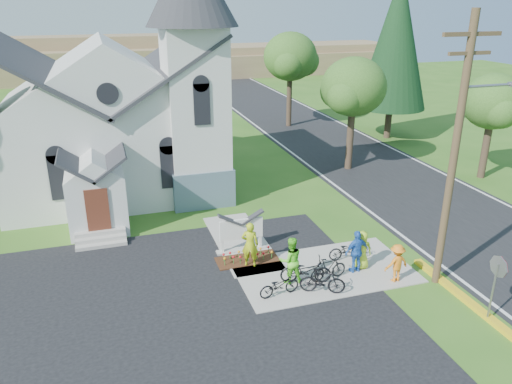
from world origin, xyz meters
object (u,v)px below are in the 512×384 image
object	(u,v)px
cyclist_1	(291,260)
bike_3	(328,269)
bike_1	(322,281)
stop_sign	(497,275)
utility_pole	(457,147)
bike_2	(306,271)
church_sign	(241,229)
cyclist_3	(397,263)
cyclist_0	(250,244)
cyclist_4	(362,250)
bike_0	(279,285)
bike_4	(348,250)
cyclist_2	(357,251)

from	to	relation	value
cyclist_1	bike_3	bearing A→B (deg)	173.04
bike_1	stop_sign	bearing A→B (deg)	-99.69
utility_pole	cyclist_1	xyz separation A→B (m)	(-5.49, 1.62, -4.42)
utility_pole	bike_2	bearing A→B (deg)	164.25
bike_2	bike_3	distance (m)	0.92
church_sign	stop_sign	xyz separation A→B (m)	(6.63, -7.40, 0.75)
bike_2	cyclist_3	xyz separation A→B (m)	(3.36, -0.92, 0.25)
cyclist_0	cyclist_4	size ratio (longest dim) A/B	1.19
bike_0	cyclist_1	distance (m)	1.17
stop_sign	bike_4	size ratio (longest dim) A/B	1.48
stop_sign	cyclist_0	size ratio (longest dim) A/B	1.29
bike_2	bike_1	bearing A→B (deg)	-144.21
cyclist_1	bike_1	bearing A→B (deg)	132.14
bike_1	bike_4	distance (m)	2.92
bike_4	bike_3	bearing A→B (deg)	134.70
utility_pole	cyclist_1	bearing A→B (deg)	163.56
cyclist_2	bike_2	world-z (taller)	cyclist_2
bike_1	cyclist_3	bearing A→B (deg)	-66.40
cyclist_0	bike_3	bearing A→B (deg)	165.46
utility_pole	cyclist_0	world-z (taller)	utility_pole
bike_0	cyclist_3	size ratio (longest dim) A/B	1.03
cyclist_4	bike_4	bearing A→B (deg)	-57.44
bike_1	cyclist_2	world-z (taller)	cyclist_2
cyclist_0	utility_pole	bearing A→B (deg)	176.17
cyclist_0	bike_0	xyz separation A→B (m)	(0.38, -2.43, -0.54)
cyclist_2	cyclist_4	xyz separation A→B (m)	(0.35, 0.21, -0.08)
utility_pole	bike_3	bearing A→B (deg)	161.65
stop_sign	cyclist_2	size ratio (longest dim) A/B	1.40
bike_0	bike_1	xyz separation A→B (m)	(1.58, -0.32, 0.09)
bike_2	stop_sign	bearing A→B (deg)	-112.93
bike_1	cyclist_3	distance (m)	3.07
cyclist_0	bike_2	size ratio (longest dim) A/B	0.98
cyclist_0	cyclist_4	distance (m)	4.50
cyclist_4	church_sign	bearing A→B (deg)	-15.15
bike_3	bike_4	distance (m)	1.92
cyclist_1	cyclist_2	size ratio (longest dim) A/B	1.05
cyclist_0	cyclist_1	xyz separation A→B (m)	(1.11, -1.67, -0.03)
cyclist_1	bike_3	xyz separation A→B (m)	(1.46, -0.28, -0.46)
cyclist_0	cyclist_2	bearing A→B (deg)	178.80
cyclist_1	bike_4	distance (m)	3.13
bike_1	cyclist_2	xyz separation A→B (m)	(1.93, 1.03, 0.38)
bike_2	cyclist_4	xyz separation A→B (m)	(2.58, 0.38, 0.29)
cyclist_3	church_sign	bearing A→B (deg)	-44.65
stop_sign	bike_4	distance (m)	6.01
cyclist_0	bike_4	world-z (taller)	cyclist_0
utility_pole	cyclist_0	xyz separation A→B (m)	(-6.60, 3.29, -4.39)
church_sign	cyclist_2	world-z (taller)	cyclist_2
stop_sign	cyclist_1	distance (m)	7.08
bike_0	bike_4	distance (m)	4.05
bike_0	bike_2	bearing A→B (deg)	-74.91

